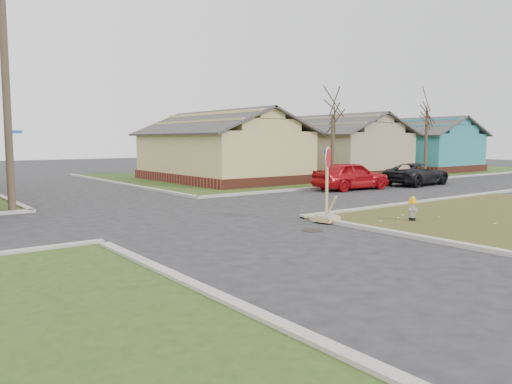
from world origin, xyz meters
TOP-DOWN VIEW (x-y plane):
  - ground at (0.00, 0.00)m, footprint 120.00×120.00m
  - verge_far_right at (22.00, 18.00)m, footprint 37.00×19.00m
  - curbs at (0.00, 5.00)m, footprint 80.00×40.00m
  - manhole at (2.20, -0.50)m, footprint 0.64×0.64m
  - side_house_yellow at (10.00, 16.50)m, footprint 7.60×11.60m
  - side_house_tan at (20.00, 16.50)m, footprint 7.60×11.60m
  - side_house_teal at (30.00, 16.50)m, footprint 7.60×11.60m
  - utility_pole at (-4.20, 8.90)m, footprint 1.80×0.28m
  - tree_mid_right at (14.00, 10.20)m, footprint 0.22×0.22m
  - tree_far_right at (24.00, 10.50)m, footprint 0.22×0.22m
  - fire_hydrant at (5.95, -1.34)m, footprint 0.30×0.30m
  - stop_sign at (3.55, 0.25)m, footprint 0.69×0.68m
  - red_sedan at (12.43, 7.23)m, footprint 4.65×2.26m
  - dark_pickup at (17.69, 6.77)m, footprint 4.91×2.59m

SIDE VIEW (x-z plane):
  - ground at x=0.00m, z-range 0.00..0.00m
  - curbs at x=0.00m, z-range -0.06..0.06m
  - manhole at x=2.20m, z-range 0.00..0.01m
  - verge_far_right at x=22.00m, z-range 0.00..0.05m
  - fire_hydrant at x=5.95m, z-range 0.09..0.90m
  - stop_sign at x=3.55m, z-range -0.65..1.80m
  - dark_pickup at x=17.69m, z-range 0.00..1.32m
  - red_sedan at x=12.43m, z-range 0.00..1.53m
  - tree_mid_right at x=14.00m, z-range 0.05..4.25m
  - side_house_yellow at x=10.00m, z-range -0.16..4.54m
  - side_house_tan at x=20.00m, z-range -0.16..4.54m
  - side_house_teal at x=30.00m, z-range -0.16..4.54m
  - tree_far_right at x=24.00m, z-range 0.05..4.81m
  - utility_pole at x=-4.20m, z-range 0.16..9.16m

